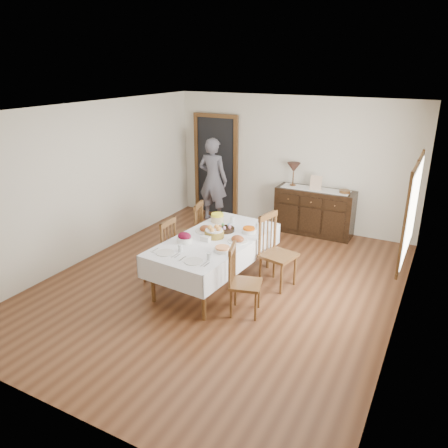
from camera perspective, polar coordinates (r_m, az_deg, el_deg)
The scene contains 26 objects.
ground at distance 6.74m, azimuth -0.40°, elevation -7.85°, with size 6.00×6.00×0.00m, color brown.
room_shell at distance 6.56m, azimuth 0.19°, elevation 6.75°, with size 5.02×6.02×2.65m.
dining_table at distance 6.48m, azimuth -1.20°, elevation -2.61°, with size 1.28×2.25×0.75m.
chair_left_near at distance 6.70m, azimuth -8.16°, elevation -3.38°, with size 0.44×0.44×1.01m.
chair_left_far at distance 7.38m, azimuth -4.28°, elevation -0.91°, with size 0.51×0.51×1.02m.
chair_right_near at distance 5.81m, azimuth 2.34°, elevation -7.31°, with size 0.50×0.50×0.97m.
chair_right_far at distance 6.54m, azimuth 6.71°, elevation -3.44°, with size 0.55×0.55×1.11m.
sideboard at distance 8.69m, azimuth 11.71°, elevation 1.60°, with size 1.50×0.54×0.90m.
person at distance 9.13m, azimuth -1.45°, elevation 6.15°, with size 0.59×0.38×1.88m, color #575661.
bread_basket at distance 6.47m, azimuth -1.28°, elevation -1.14°, with size 0.29×0.29×0.18m.
egg_basket at distance 6.71m, azimuth 0.16°, elevation -0.65°, with size 0.29×0.29×0.11m.
ham_platter_a at distance 6.71m, azimuth -2.44°, elevation -0.72°, with size 0.32×0.32×0.11m.
ham_platter_b at distance 6.33m, azimuth 1.78°, elevation -2.05°, with size 0.29×0.29×0.11m.
beet_bowl at distance 6.30m, azimuth -5.18°, elevation -1.83°, with size 0.22×0.22×0.15m.
carrot_bowl at distance 6.64m, azimuth 3.26°, elevation -0.84°, with size 0.22×0.22×0.09m.
pineapple_bowl at distance 7.09m, azimuth -0.87°, elevation 0.82°, with size 0.22×0.22×0.14m.
casserole_dish at distance 6.00m, azimuth -0.20°, elevation -3.32°, with size 0.24×0.24×0.07m.
butter_dish at distance 6.35m, azimuth -2.43°, elevation -1.92°, with size 0.15×0.10×0.07m.
setting_left at distance 6.02m, azimuth -7.08°, elevation -3.52°, with size 0.43×0.31×0.10m.
setting_right at distance 5.73m, azimuth -3.36°, elevation -4.65°, with size 0.43×0.31×0.10m.
glass_far_a at distance 7.04m, azimuth 1.11°, elevation 0.54°, with size 0.07×0.07×0.11m.
glass_far_b at distance 6.79m, azimuth 4.43°, elevation -0.24°, with size 0.07×0.07×0.11m.
runner at distance 8.56m, azimuth 11.85°, elevation 4.48°, with size 1.30×0.35×0.01m.
table_lamp at distance 8.64m, azimuth 9.09°, elevation 7.22°, with size 0.26×0.26×0.46m.
picture_frame at distance 8.47m, azimuth 11.92°, elevation 5.25°, with size 0.22×0.08×0.28m.
deco_bowl at distance 8.42m, azimuth 15.49°, elevation 4.09°, with size 0.20×0.20×0.06m.
Camera 1 is at (2.81, -5.22, 3.20)m, focal length 35.00 mm.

